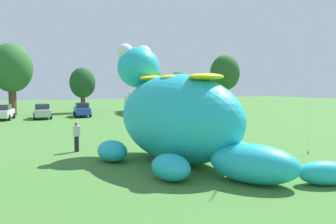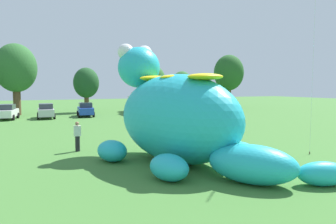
% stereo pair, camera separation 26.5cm
% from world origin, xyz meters
% --- Properties ---
extents(ground_plane, '(160.00, 160.00, 0.00)m').
position_xyz_m(ground_plane, '(0.00, 0.00, 0.00)').
color(ground_plane, '#427533').
extents(giant_inflatable_creature, '(8.15, 11.07, 6.08)m').
position_xyz_m(giant_inflatable_creature, '(-0.95, 1.56, 2.22)').
color(giant_inflatable_creature, '#23B2C6').
rests_on(giant_inflatable_creature, ground).
extents(car_white, '(2.43, 4.32, 1.72)m').
position_xyz_m(car_white, '(-9.61, 27.16, 0.86)').
color(car_white, white).
rests_on(car_white, ground).
extents(car_silver, '(2.04, 4.15, 1.72)m').
position_xyz_m(car_silver, '(-5.56, 26.73, 0.86)').
color(car_silver, '#B7BABF').
rests_on(car_silver, ground).
extents(car_blue, '(2.21, 4.23, 1.72)m').
position_xyz_m(car_blue, '(-0.97, 27.19, 0.86)').
color(car_blue, '#2347B7').
rests_on(car_blue, ground).
extents(box_truck, '(2.52, 6.46, 2.95)m').
position_xyz_m(box_truck, '(6.64, 27.75, 1.60)').
color(box_truck, silver).
rests_on(box_truck, ground).
extents(tree_mid_left, '(5.19, 5.19, 9.21)m').
position_xyz_m(tree_mid_left, '(-8.70, 32.70, 6.02)').
color(tree_mid_left, brown).
rests_on(tree_mid_left, ground).
extents(tree_centre_left, '(3.61, 3.61, 6.41)m').
position_xyz_m(tree_centre_left, '(0.29, 33.48, 4.19)').
color(tree_centre_left, brown).
rests_on(tree_centre_left, ground).
extents(tree_centre, '(3.98, 3.98, 7.06)m').
position_xyz_m(tree_centre, '(10.50, 33.36, 4.62)').
color(tree_centre, brown).
rests_on(tree_centre, ground).
extents(tree_centre_right, '(3.55, 3.55, 6.31)m').
position_xyz_m(tree_centre_right, '(16.74, 35.48, 4.13)').
color(tree_centre_right, brown).
rests_on(tree_centre_right, ground).
extents(tree_mid_right, '(5.21, 5.21, 9.25)m').
position_xyz_m(tree_mid_right, '(25.00, 33.54, 6.05)').
color(tree_mid_right, brown).
rests_on(tree_mid_right, ground).
extents(spectator_mid_field, '(0.38, 0.26, 1.71)m').
position_xyz_m(spectator_mid_field, '(-5.02, 6.19, 0.85)').
color(spectator_mid_field, black).
rests_on(spectator_mid_field, ground).
extents(spectator_by_cars, '(0.38, 0.26, 1.71)m').
position_xyz_m(spectator_by_cars, '(3.29, 19.58, 0.85)').
color(spectator_by_cars, '#726656').
rests_on(spectator_by_cars, ground).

